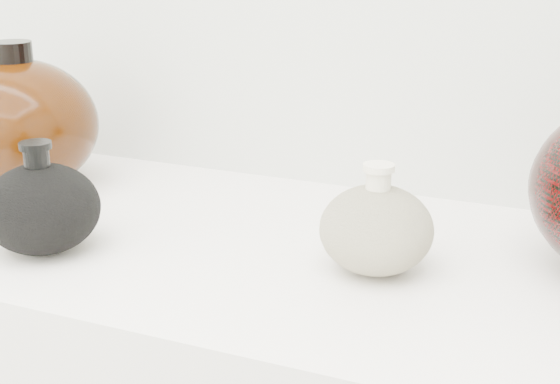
% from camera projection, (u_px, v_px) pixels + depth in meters
% --- Properties ---
extents(black_gourd_vase, '(0.17, 0.17, 0.13)m').
position_uv_depth(black_gourd_vase, '(42.00, 208.00, 0.91)').
color(black_gourd_vase, black).
rests_on(black_gourd_vase, display_counter).
extents(cream_gourd_vase, '(0.15, 0.15, 0.12)m').
position_uv_depth(cream_gourd_vase, '(376.00, 229.00, 0.86)').
color(cream_gourd_vase, '#C0AA97').
rests_on(cream_gourd_vase, display_counter).
extents(left_round_pot, '(0.23, 0.23, 0.22)m').
position_uv_depth(left_round_pot, '(20.00, 124.00, 1.12)').
color(left_round_pot, black).
rests_on(left_round_pot, display_counter).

